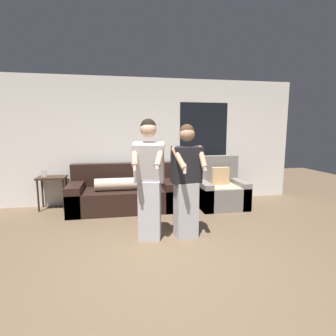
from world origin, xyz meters
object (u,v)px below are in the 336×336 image
armchair (220,190)px  side_table (52,182)px  person_left (149,179)px  person_right (186,181)px  couch (124,194)px

armchair → side_table: armchair is taller
armchair → person_left: person_left is taller
person_right → couch: bearing=119.4°
person_left → person_right: (0.55, -0.01, -0.05)m
couch → side_table: (-1.42, 0.26, 0.24)m
couch → person_right: size_ratio=1.26×
side_table → person_left: size_ratio=0.47×
couch → person_left: 1.73m
armchair → side_table: 3.45m
side_table → person_right: person_right is taller
armchair → person_left: 2.24m
armchair → couch: bearing=175.3°
person_left → side_table: bearing=133.9°
side_table → person_left: person_left is taller
side_table → person_right: (2.32, -1.85, 0.30)m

